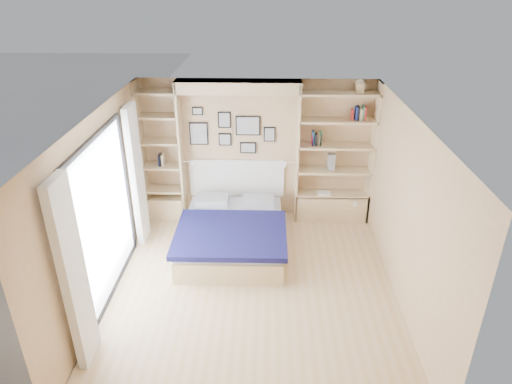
{
  "coord_description": "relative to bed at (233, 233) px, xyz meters",
  "views": [
    {
      "loc": [
        0.19,
        -5.24,
        4.12
      ],
      "look_at": [
        0.02,
        0.9,
        1.09
      ],
      "focal_mm": 32.0,
      "sensor_mm": 36.0,
      "label": 1
    }
  ],
  "objects": [
    {
      "name": "bed",
      "position": [
        0.0,
        0.0,
        0.0
      ],
      "size": [
        1.7,
        2.23,
        1.07
      ],
      "color": "tan",
      "rests_on": "ground"
    },
    {
      "name": "photo_gallery",
      "position": [
        -0.09,
        1.16,
        1.33
      ],
      "size": [
        1.48,
        0.02,
        0.82
      ],
      "color": "black",
      "rests_on": "ground"
    },
    {
      "name": "shelf_decor",
      "position": [
        1.45,
        1.01,
        1.42
      ],
      "size": [
        3.48,
        0.23,
        2.03
      ],
      "color": "#AC163B",
      "rests_on": "ground"
    },
    {
      "name": "deck_chair",
      "position": [
        -2.59,
        -0.63,
        0.14
      ],
      "size": [
        0.76,
        0.97,
        0.85
      ],
      "rotation": [
        0.0,
        0.0,
        0.35
      ],
      "color": "tan",
      "rests_on": "ground"
    },
    {
      "name": "reading_lamps",
      "position": [
        0.06,
        0.94,
        0.83
      ],
      "size": [
        1.92,
        0.12,
        0.15
      ],
      "color": "silver",
      "rests_on": "ground"
    },
    {
      "name": "ground",
      "position": [
        0.36,
        -1.06,
        -0.27
      ],
      "size": [
        4.5,
        4.5,
        0.0
      ],
      "primitive_type": "plane",
      "color": "tan",
      "rests_on": "ground"
    },
    {
      "name": "deck",
      "position": [
        -3.24,
        -1.06,
        -0.27
      ],
      "size": [
        3.2,
        4.0,
        0.05
      ],
      "primitive_type": "cube",
      "color": "#66584B",
      "rests_on": "ground"
    },
    {
      "name": "room_shell",
      "position": [
        -0.03,
        0.46,
        0.8
      ],
      "size": [
        4.5,
        4.5,
        4.5
      ],
      "color": "tan",
      "rests_on": "ground"
    }
  ]
}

